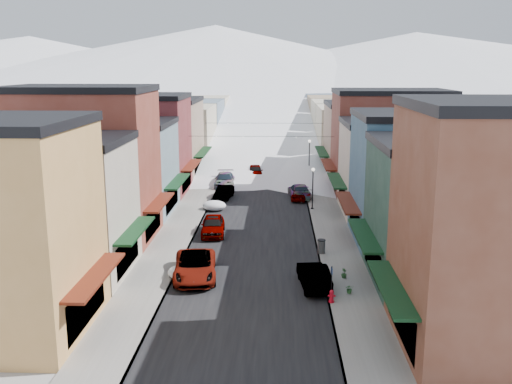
# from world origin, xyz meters

# --- Properties ---
(ground) EXTENTS (600.00, 600.00, 0.00)m
(ground) POSITION_xyz_m (0.00, 0.00, 0.00)
(ground) COLOR gray
(ground) RESTS_ON ground
(road) EXTENTS (10.00, 160.00, 0.01)m
(road) POSITION_xyz_m (0.00, 60.00, 0.01)
(road) COLOR black
(road) RESTS_ON ground
(sidewalk_left) EXTENTS (3.20, 160.00, 0.15)m
(sidewalk_left) POSITION_xyz_m (-6.60, 60.00, 0.07)
(sidewalk_left) COLOR gray
(sidewalk_left) RESTS_ON ground
(sidewalk_right) EXTENTS (3.20, 160.00, 0.15)m
(sidewalk_right) POSITION_xyz_m (6.60, 60.00, 0.07)
(sidewalk_right) COLOR gray
(sidewalk_right) RESTS_ON ground
(curb_left) EXTENTS (0.10, 160.00, 0.15)m
(curb_left) POSITION_xyz_m (-5.05, 60.00, 0.07)
(curb_left) COLOR slate
(curb_left) RESTS_ON ground
(curb_right) EXTENTS (0.10, 160.00, 0.15)m
(curb_right) POSITION_xyz_m (5.05, 60.00, 0.07)
(curb_right) COLOR slate
(curb_right) RESTS_ON ground
(bldg_l_cream) EXTENTS (11.30, 8.20, 9.50)m
(bldg_l_cream) POSITION_xyz_m (-13.19, 12.50, 4.76)
(bldg_l_cream) COLOR #C0B19B
(bldg_l_cream) RESTS_ON ground
(bldg_l_brick_near) EXTENTS (12.30, 8.20, 12.50)m
(bldg_l_brick_near) POSITION_xyz_m (-13.69, 20.50, 6.26)
(bldg_l_brick_near) COLOR maroon
(bldg_l_brick_near) RESTS_ON ground
(bldg_l_grayblue) EXTENTS (11.30, 9.20, 9.00)m
(bldg_l_grayblue) POSITION_xyz_m (-13.19, 29.00, 4.51)
(bldg_l_grayblue) COLOR slate
(bldg_l_grayblue) RESTS_ON ground
(bldg_l_brick_far) EXTENTS (13.30, 9.20, 11.00)m
(bldg_l_brick_far) POSITION_xyz_m (-14.19, 38.00, 5.51)
(bldg_l_brick_far) COLOR maroon
(bldg_l_brick_far) RESTS_ON ground
(bldg_l_tan) EXTENTS (11.30, 11.20, 10.00)m
(bldg_l_tan) POSITION_xyz_m (-13.19, 48.00, 5.01)
(bldg_l_tan) COLOR #987A64
(bldg_l_tan) RESTS_ON ground
(bldg_r_green) EXTENTS (11.30, 9.20, 9.50)m
(bldg_r_green) POSITION_xyz_m (13.19, 12.00, 4.76)
(bldg_r_green) COLOR #1B392E
(bldg_r_green) RESTS_ON ground
(bldg_r_blue) EXTENTS (11.30, 9.20, 10.50)m
(bldg_r_blue) POSITION_xyz_m (13.19, 21.00, 5.26)
(bldg_r_blue) COLOR #325772
(bldg_r_blue) RESTS_ON ground
(bldg_r_cream) EXTENTS (12.30, 9.20, 9.00)m
(bldg_r_cream) POSITION_xyz_m (13.69, 30.00, 4.51)
(bldg_r_cream) COLOR beige
(bldg_r_cream) RESTS_ON ground
(bldg_r_brick_far) EXTENTS (13.30, 9.20, 11.50)m
(bldg_r_brick_far) POSITION_xyz_m (14.19, 39.00, 5.76)
(bldg_r_brick_far) COLOR maroon
(bldg_r_brick_far) RESTS_ON ground
(bldg_r_tan) EXTENTS (11.30, 11.20, 9.50)m
(bldg_r_tan) POSITION_xyz_m (13.19, 49.00, 4.76)
(bldg_r_tan) COLOR #967762
(bldg_r_tan) RESTS_ON ground
(distant_blocks) EXTENTS (34.00, 55.00, 8.00)m
(distant_blocks) POSITION_xyz_m (0.00, 83.00, 4.00)
(distant_blocks) COLOR gray
(distant_blocks) RESTS_ON ground
(mountain_ridge) EXTENTS (670.00, 340.00, 34.00)m
(mountain_ridge) POSITION_xyz_m (-19.47, 277.18, 14.36)
(mountain_ridge) COLOR silver
(mountain_ridge) RESTS_ON ground
(overhead_cables) EXTENTS (16.40, 15.04, 0.04)m
(overhead_cables) POSITION_xyz_m (0.00, 47.50, 6.20)
(overhead_cables) COLOR black
(overhead_cables) RESTS_ON ground
(car_white_suv) EXTENTS (3.42, 6.25, 1.66)m
(car_white_suv) POSITION_xyz_m (-3.59, 12.18, 0.83)
(car_white_suv) COLOR silver
(car_white_suv) RESTS_ON ground
(car_silver_sedan) EXTENTS (2.26, 4.91, 1.63)m
(car_silver_sedan) POSITION_xyz_m (-3.50, 22.27, 0.82)
(car_silver_sedan) COLOR gray
(car_silver_sedan) RESTS_ON ground
(car_dark_hatch) EXTENTS (1.96, 4.33, 1.38)m
(car_dark_hatch) POSITION_xyz_m (-3.80, 35.58, 0.69)
(car_dark_hatch) COLOR black
(car_dark_hatch) RESTS_ON ground
(car_silver_wagon) EXTENTS (2.57, 5.74, 1.63)m
(car_silver_wagon) POSITION_xyz_m (-4.30, 41.74, 0.82)
(car_silver_wagon) COLOR #A2A5AB
(car_silver_wagon) RESTS_ON ground
(car_green_sedan) EXTENTS (2.14, 4.90, 1.56)m
(car_green_sedan) POSITION_xyz_m (4.30, 10.85, 0.78)
(car_green_sedan) COLOR black
(car_green_sedan) RESTS_ON ground
(car_gray_suv) EXTENTS (2.10, 4.17, 1.36)m
(car_gray_suv) POSITION_xyz_m (4.30, 35.33, 0.68)
(car_gray_suv) COLOR gray
(car_gray_suv) RESTS_ON ground
(car_black_sedan) EXTENTS (2.61, 5.47, 1.54)m
(car_black_sedan) POSITION_xyz_m (4.30, 36.26, 0.77)
(car_black_sedan) COLOR black
(car_black_sedan) RESTS_ON ground
(car_lane_silver) EXTENTS (2.24, 4.83, 1.60)m
(car_lane_silver) POSITION_xyz_m (-0.92, 47.67, 0.80)
(car_lane_silver) COLOR #ABAFB4
(car_lane_silver) RESTS_ON ground
(car_lane_white) EXTENTS (2.41, 4.88, 1.33)m
(car_lane_white) POSITION_xyz_m (1.35, 63.22, 0.67)
(car_lane_white) COLOR silver
(car_lane_white) RESTS_ON ground
(fire_hydrant) EXTENTS (0.45, 0.34, 0.78)m
(fire_hydrant) POSITION_xyz_m (5.20, 8.11, 0.51)
(fire_hydrant) COLOR red
(fire_hydrant) RESTS_ON sidewalk_right
(parking_sign) EXTENTS (0.07, 0.29, 2.16)m
(parking_sign) POSITION_xyz_m (5.20, 8.43, 1.41)
(parking_sign) COLOR black
(parking_sign) RESTS_ON sidewalk_right
(trash_can) EXTENTS (0.62, 0.62, 1.06)m
(trash_can) POSITION_xyz_m (5.26, 17.28, 0.69)
(trash_can) COLOR #4F5153
(trash_can) RESTS_ON sidewalk_right
(streetlamp_near) EXTENTS (0.34, 0.34, 4.12)m
(streetlamp_near) POSITION_xyz_m (5.39, 30.90, 2.75)
(streetlamp_near) COLOR black
(streetlamp_near) RESTS_ON sidewalk_right
(streetlamp_far) EXTENTS (0.38, 0.38, 4.58)m
(streetlamp_far) POSITION_xyz_m (6.00, 48.92, 3.04)
(streetlamp_far) COLOR black
(streetlamp_far) RESTS_ON sidewalk_right
(planter_near) EXTENTS (0.56, 0.50, 0.57)m
(planter_near) POSITION_xyz_m (6.45, 9.54, 0.44)
(planter_near) COLOR #2E672F
(planter_near) RESTS_ON sidewalk_right
(planter_far) EXTENTS (0.50, 0.50, 0.64)m
(planter_far) POSITION_xyz_m (6.39, 12.16, 0.47)
(planter_far) COLOR #275024
(planter_far) RESTS_ON sidewalk_right
(snow_pile_near) EXTENTS (2.22, 2.57, 0.94)m
(snow_pile_near) POSITION_xyz_m (-4.28, 12.07, 0.45)
(snow_pile_near) COLOR white
(snow_pile_near) RESTS_ON ground
(snow_pile_mid) EXTENTS (2.32, 2.63, 0.98)m
(snow_pile_mid) POSITION_xyz_m (-4.28, 30.58, 0.47)
(snow_pile_mid) COLOR white
(snow_pile_mid) RESTS_ON ground
(snow_pile_far) EXTENTS (2.35, 2.65, 0.99)m
(snow_pile_far) POSITION_xyz_m (-4.29, 41.98, 0.48)
(snow_pile_far) COLOR white
(snow_pile_far) RESTS_ON ground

